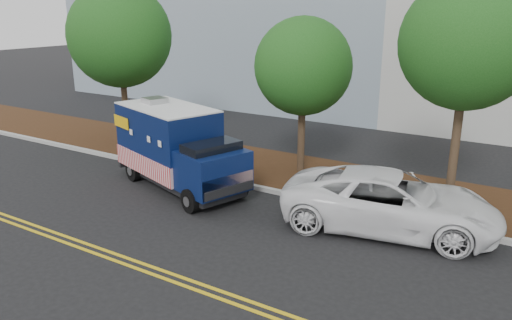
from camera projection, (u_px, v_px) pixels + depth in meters
The scene contains 11 objects.
ground at pixel (200, 195), 16.61m from camera, with size 120.00×120.00×0.00m, color black.
curb at pixel (224, 181), 17.72m from camera, with size 120.00×0.18×0.15m, color #9E9E99.
mulch_strip at pixel (256, 165), 19.43m from camera, with size 120.00×4.00×0.15m, color #311D0D.
centerline_near at pixel (95, 247), 12.99m from camera, with size 120.00×0.10×0.01m, color gold.
centerline_far at pixel (87, 251), 12.79m from camera, with size 120.00×0.10×0.01m, color gold.
tree_a at pixel (120, 36), 20.78m from camera, with size 4.31×4.31×6.99m.
tree_b at pixel (303, 67), 17.45m from camera, with size 3.45×3.45×5.72m.
tree_c at pixel (468, 43), 13.97m from camera, with size 3.81×3.81×6.93m.
sign_post at pixel (155, 136), 19.24m from camera, with size 0.06×0.06×2.40m, color #473828.
food_truck at pixel (176, 149), 17.04m from camera, with size 5.89×3.66×2.93m.
white_car at pixel (390, 201), 13.84m from camera, with size 2.73×5.91×1.64m, color white.
Camera 1 is at (9.75, -12.23, 6.00)m, focal length 35.00 mm.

